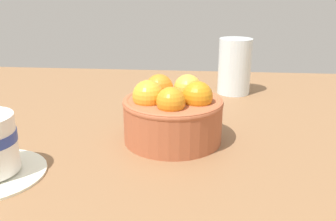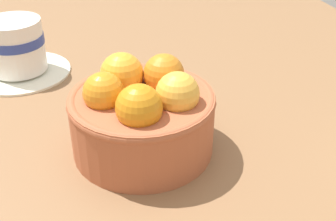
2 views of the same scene
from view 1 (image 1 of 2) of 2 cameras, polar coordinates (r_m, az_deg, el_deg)
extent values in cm
cube|color=brown|center=(52.30, 0.74, -6.39)|extent=(132.99, 85.05, 3.70)
cylinder|color=#AD5938|center=(50.41, 0.76, -1.47)|extent=(13.42, 13.42, 5.90)
torus|color=#AD5938|center=(49.56, 0.78, 1.28)|extent=(13.62, 13.62, 1.00)
sphere|color=orange|center=(48.22, 4.60, 2.20)|extent=(4.03, 4.03, 4.03)
sphere|color=#F2AE3D|center=(51.84, 3.08, 3.46)|extent=(3.95, 3.95, 3.95)
sphere|color=orange|center=(51.94, -1.35, 3.51)|extent=(3.95, 3.95, 3.95)
sphere|color=gold|center=(48.39, -3.09, 2.29)|extent=(4.19, 4.19, 4.19)
sphere|color=orange|center=(45.95, 0.67, 1.39)|extent=(3.72, 3.72, 3.72)
cylinder|color=silver|center=(73.10, 10.29, 6.77)|extent=(6.34, 6.34, 10.71)
camera|label=2|loc=(0.51, 44.96, 19.29)|focal=46.65mm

